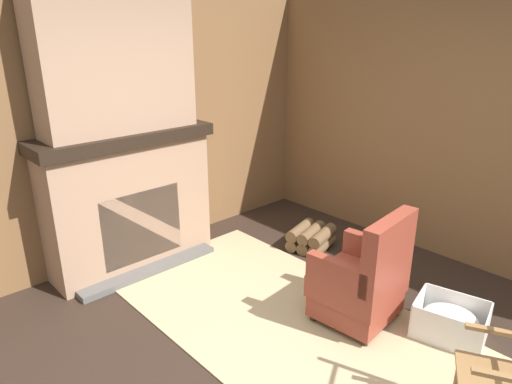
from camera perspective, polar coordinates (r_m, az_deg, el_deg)
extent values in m
plane|color=#2D2119|center=(3.36, 4.89, -21.86)|extent=(14.00, 14.00, 0.00)
cube|color=brown|center=(4.60, -17.83, 7.52)|extent=(0.06, 5.42, 2.65)
cube|color=brown|center=(4.73, 25.93, 6.79)|extent=(5.42, 0.06, 2.65)
cube|color=#9E7A60|center=(4.57, -15.50, -1.60)|extent=(0.45, 1.57, 1.23)
cube|color=black|center=(4.48, -14.20, -4.05)|extent=(0.08, 0.81, 0.69)
cube|color=#565451|center=(4.57, -12.99, -9.51)|extent=(0.16, 1.41, 0.06)
cube|color=black|center=(4.38, -16.31, 6.61)|extent=(0.55, 1.67, 0.11)
cube|color=#9E7A60|center=(4.28, -17.24, 15.72)|extent=(0.40, 1.38, 1.29)
cube|color=tan|center=(3.77, 5.51, -16.47)|extent=(3.44, 1.66, 0.01)
cube|color=brown|center=(3.85, 12.37, -12.96)|extent=(0.61, 0.65, 0.24)
cube|color=brown|center=(3.77, 12.54, -11.04)|extent=(0.64, 0.68, 0.18)
cube|color=brown|center=(3.51, 16.28, -7.19)|extent=(0.18, 0.64, 0.53)
cube|color=brown|center=(3.48, 10.24, -10.05)|extent=(0.53, 0.14, 0.20)
cube|color=brown|center=(3.90, 14.47, -6.92)|extent=(0.53, 0.14, 0.20)
cylinder|color=#332319|center=(3.85, 7.14, -15.29)|extent=(0.05, 0.05, 0.06)
cylinder|color=#332319|center=(4.21, 11.15, -12.16)|extent=(0.05, 0.05, 0.06)
cylinder|color=#332319|center=(3.66, 13.44, -17.82)|extent=(0.05, 0.05, 0.06)
cylinder|color=#332319|center=(4.04, 17.01, -14.23)|extent=(0.05, 0.05, 0.06)
cylinder|color=olive|center=(3.20, 23.78, -21.00)|extent=(0.05, 0.05, 0.38)
cube|color=olive|center=(2.99, 28.94, -15.20)|extent=(0.40, 0.24, 0.02)
cylinder|color=brown|center=(5.00, 5.52, -5.94)|extent=(0.24, 0.46, 0.13)
cylinder|color=brown|center=(4.95, 6.89, -6.28)|extent=(0.24, 0.46, 0.13)
cylinder|color=brown|center=(4.90, 8.29, -6.62)|extent=(0.24, 0.46, 0.13)
cylinder|color=brown|center=(4.95, 5.56, -4.77)|extent=(0.24, 0.46, 0.13)
cylinder|color=brown|center=(4.90, 6.94, -5.10)|extent=(0.24, 0.46, 0.13)
cylinder|color=brown|center=(4.85, 8.35, -5.44)|extent=(0.24, 0.46, 0.13)
cube|color=white|center=(3.96, 22.85, -16.20)|extent=(0.58, 0.50, 0.01)
cube|color=white|center=(3.86, 26.81, -15.33)|extent=(0.10, 0.39, 0.29)
cube|color=white|center=(3.92, 19.52, -13.70)|extent=(0.10, 0.39, 0.29)
cube|color=white|center=(4.04, 23.71, -13.15)|extent=(0.50, 0.13, 0.29)
cube|color=white|center=(3.72, 22.48, -16.04)|extent=(0.50, 0.13, 0.29)
ellipsoid|color=white|center=(3.87, 23.16, -14.36)|extent=(0.47, 0.40, 0.17)
ellipsoid|color=#47708E|center=(4.19, -23.50, 6.55)|extent=(0.11, 0.11, 0.08)
cylinder|color=white|center=(4.17, -23.73, 8.17)|extent=(0.06, 0.06, 0.16)
cube|color=gray|center=(4.62, -11.44, 9.19)|extent=(0.12, 0.20, 0.13)
cube|color=silver|center=(4.56, -10.99, 9.17)|extent=(0.01, 0.04, 0.02)
cylinder|color=#336093|center=(4.40, -16.96, 9.10)|extent=(0.07, 0.27, 0.27)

